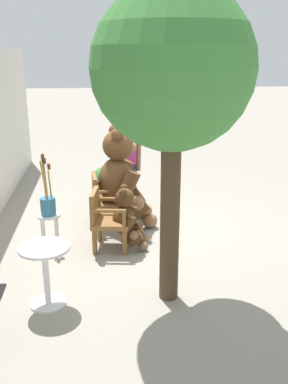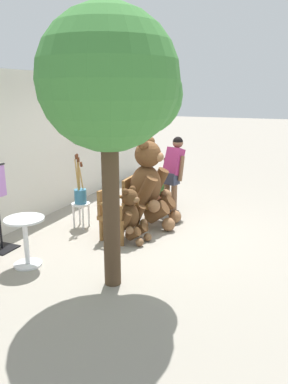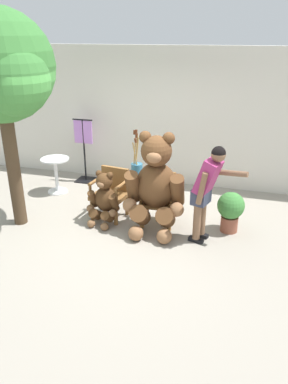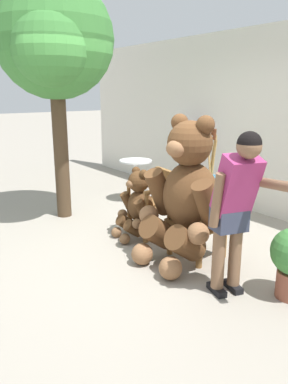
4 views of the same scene
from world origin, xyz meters
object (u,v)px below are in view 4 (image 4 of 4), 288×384
at_px(teddy_bear_small, 137,204).
at_px(white_stool, 211,201).
at_px(clothing_display_stand, 180,158).
at_px(round_side_table, 136,176).
at_px(teddy_bear_large, 185,193).
at_px(person_visitor, 236,202).
at_px(wooden_chair_left, 155,200).
at_px(brush_bucket, 212,181).
at_px(patio_tree, 54,42).
at_px(wooden_chair_right, 201,217).

height_order(teddy_bear_small, white_stool, teddy_bear_small).
bearing_deg(clothing_display_stand, round_side_table, -111.07).
bearing_deg(clothing_display_stand, white_stool, -24.44).
bearing_deg(teddy_bear_large, teddy_bear_small, -178.58).
distance_m(teddy_bear_small, person_visitor, 1.78).
bearing_deg(wooden_chair_left, person_visitor, -14.33).
bearing_deg(brush_bucket, white_stool, -5.05).
distance_m(brush_bucket, round_side_table, 1.67).
xyz_separation_m(wooden_chair_left, round_side_table, (-1.44, 0.70, -0.01)).
xyz_separation_m(wooden_chair_left, teddy_bear_small, (-0.02, -0.29, -0.01)).
bearing_deg(person_visitor, round_side_table, 160.13).
xyz_separation_m(white_stool, patio_tree, (-1.56, -1.56, 2.16)).
relative_size(wooden_chair_right, person_visitor, 0.55).
xyz_separation_m(teddy_bear_large, brush_bucket, (-0.65, 1.11, -0.15)).
distance_m(wooden_chair_right, teddy_bear_large, 0.43).
distance_m(wooden_chair_left, white_stool, 0.87).
xyz_separation_m(wooden_chair_right, clothing_display_stand, (-2.00, 1.46, 0.26)).
distance_m(teddy_bear_large, white_stool, 1.36).
distance_m(teddy_bear_small, patio_tree, 2.49).
bearing_deg(round_side_table, teddy_bear_large, -22.81).
height_order(wooden_chair_left, round_side_table, wooden_chair_left).
bearing_deg(white_stool, teddy_bear_small, -101.61).
bearing_deg(teddy_bear_small, brush_bucket, 78.52).
bearing_deg(patio_tree, person_visitor, 5.40).
xyz_separation_m(wooden_chair_left, patio_tree, (-1.35, -0.72, 2.05)).
bearing_deg(clothing_display_stand, teddy_bear_large, -40.67).
height_order(person_visitor, brush_bucket, person_visitor).
height_order(brush_bucket, clothing_display_stand, brush_bucket).
bearing_deg(white_stool, brush_bucket, 174.95).
bearing_deg(round_side_table, clothing_display_stand, 68.93).
bearing_deg(person_visitor, brush_bucket, 139.27).
bearing_deg(teddy_bear_large, wooden_chair_right, 92.09).
distance_m(person_visitor, round_side_table, 3.37).
distance_m(round_side_table, clothing_display_stand, 0.86).
height_order(teddy_bear_large, brush_bucket, teddy_bear_large).
height_order(teddy_bear_large, patio_tree, patio_tree).
distance_m(person_visitor, white_stool, 2.03).
distance_m(white_stool, round_side_table, 1.67).
xyz_separation_m(person_visitor, white_stool, (-1.47, 1.27, -0.57)).
xyz_separation_m(wooden_chair_left, wooden_chair_right, (0.85, 0.00, 0.00)).
height_order(teddy_bear_small, person_visitor, person_visitor).
distance_m(white_stool, patio_tree, 3.09).
relative_size(wooden_chair_left, white_stool, 1.87).
relative_size(white_stool, brush_bucket, 0.50).
bearing_deg(teddy_bear_small, round_side_table, 145.20).
distance_m(wooden_chair_left, round_side_table, 1.60).
bearing_deg(clothing_display_stand, brush_bucket, -24.47).
distance_m(wooden_chair_left, person_visitor, 1.80).
height_order(teddy_bear_small, brush_bucket, brush_bucket).
relative_size(wooden_chair_right, teddy_bear_small, 0.93).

